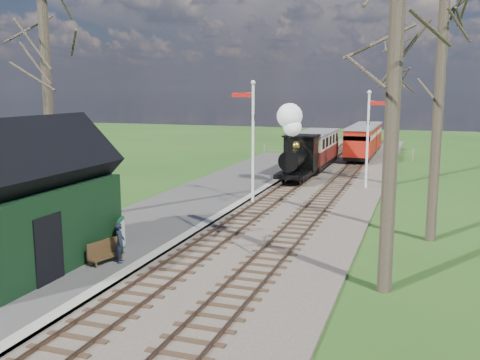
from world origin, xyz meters
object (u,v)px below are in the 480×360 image
object	(u,v)px
sign_board	(121,234)
bench	(104,252)
station_shed	(28,203)
person	(120,243)
red_carriage_a	(360,143)
semaphore_near	(252,133)
semaphore_far	(369,132)
locomotive	(296,148)
red_carriage_b	(367,137)
coach	(316,148)

from	to	relation	value
sign_board	bench	xyz separation A→B (m)	(0.17, -1.35, -0.23)
station_shed	person	distance (m)	3.11
bench	red_carriage_a	bearing A→B (deg)	80.26
red_carriage_a	bench	size ratio (longest dim) A/B	3.97
station_shed	red_carriage_a	size ratio (longest dim) A/B	1.20
semaphore_near	semaphore_far	distance (m)	7.91
locomotive	red_carriage_b	distance (m)	16.86
semaphore_far	red_carriage_b	size ratio (longest dim) A/B	1.09
bench	person	distance (m)	0.62
locomotive	sign_board	world-z (taller)	locomotive
bench	semaphore_near	bearing A→B (deg)	81.86
red_carriage_a	sign_board	xyz separation A→B (m)	(-5.10, -27.35, -0.76)
locomotive	station_shed	bearing A→B (deg)	-102.94
semaphore_far	sign_board	world-z (taller)	semaphore_far
station_shed	locomotive	xyz separation A→B (m)	(4.29, 18.65, -0.07)
station_shed	locomotive	bearing A→B (deg)	77.06
semaphore_near	station_shed	bearing A→B (deg)	-106.38
semaphore_far	red_carriage_b	distance (m)	17.48
red_carriage_b	bench	bearing A→B (deg)	-98.20
semaphore_far	red_carriage_a	size ratio (longest dim) A/B	1.09
red_carriage_b	sign_board	world-z (taller)	red_carriage_b
station_shed	person	world-z (taller)	station_shed
locomotive	sign_board	distance (m)	16.45
semaphore_far	locomotive	size ratio (longest dim) A/B	1.20
station_shed	locomotive	distance (m)	19.14
coach	red_carriage_b	world-z (taller)	coach
semaphore_far	sign_board	xyz separation A→B (m)	(-6.87, -15.55, -2.58)
coach	red_carriage_b	distance (m)	10.90
red_carriage_b	locomotive	bearing A→B (deg)	-98.92
red_carriage_a	sign_board	distance (m)	27.83
locomotive	semaphore_near	bearing A→B (deg)	-96.50
red_carriage_b	station_shed	bearing A→B (deg)	-101.06
station_shed	semaphore_near	bearing A→B (deg)	73.62
bench	red_carriage_b	bearing A→B (deg)	81.80
station_shed	red_carriage_b	size ratio (longest dim) A/B	1.20
red_carriage_a	semaphore_near	bearing A→B (deg)	-100.72
locomotive	bench	bearing A→B (deg)	-97.52
locomotive	person	xyz separation A→B (m)	(-1.81, -17.38, -1.33)
red_carriage_b	coach	bearing A→B (deg)	-103.81
red_carriage_a	sign_board	bearing A→B (deg)	-100.55
locomotive	coach	bearing A→B (deg)	89.89
semaphore_far	red_carriage_a	bearing A→B (deg)	98.55
coach	bench	world-z (taller)	coach
semaphore_far	red_carriage_b	xyz separation A→B (m)	(-1.77, 17.30, -1.82)
coach	locomotive	bearing A→B (deg)	-90.11
station_shed	locomotive	world-z (taller)	locomotive
red_carriage_a	person	xyz separation A→B (m)	(-4.42, -28.53, -0.67)
locomotive	coach	world-z (taller)	locomotive
semaphore_far	person	bearing A→B (deg)	-110.33
semaphore_near	sign_board	xyz separation A→B (m)	(-1.73, -9.55, -2.85)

